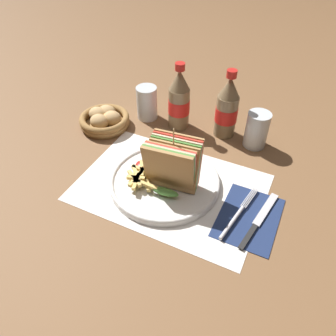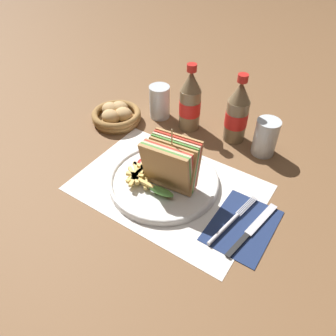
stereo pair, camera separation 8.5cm
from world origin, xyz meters
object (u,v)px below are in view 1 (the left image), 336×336
plate_main (165,181)px  club_sandwich (172,165)px  coke_bottle_near (179,101)px  coke_bottle_far (227,109)px  knife (259,220)px  glass_near (256,132)px  fork (236,217)px  bread_basket (105,119)px  glass_far (147,103)px

plate_main → club_sandwich: size_ratio=1.72×
coke_bottle_near → coke_bottle_far: size_ratio=1.00×
club_sandwich → coke_bottle_near: size_ratio=0.79×
knife → plate_main: bearing=-174.3°
plate_main → coke_bottle_near: bearing=106.8°
club_sandwich → plate_main: bearing=169.8°
knife → coke_bottle_near: bearing=149.8°
club_sandwich → glass_near: 0.31m
fork → bread_basket: bearing=168.8°
fork → coke_bottle_near: (-0.28, 0.29, 0.08)m
fork → coke_bottle_near: 0.41m
knife → club_sandwich: bearing=-173.6°
club_sandwich → knife: 0.24m
coke_bottle_far → glass_far: 0.26m
knife → bread_basket: bread_basket is taller
club_sandwich → coke_bottle_near: 0.28m
club_sandwich → bread_basket: 0.36m
coke_bottle_near → glass_far: coke_bottle_near is taller
club_sandwich → glass_far: size_ratio=1.54×
plate_main → coke_bottle_far: coke_bottle_far is taller
glass_near → plate_main: bearing=-122.0°
knife → bread_basket: bearing=172.1°
club_sandwich → glass_near: bearing=62.2°
fork → bread_basket: bread_basket is taller
glass_far → bread_basket: (-0.10, -0.10, -0.03)m
plate_main → knife: (0.25, -0.02, -0.00)m
bread_basket → glass_near: bearing=13.8°
coke_bottle_far → glass_far: bearing=-175.2°
plate_main → coke_bottle_far: (0.07, 0.28, 0.08)m
plate_main → coke_bottle_near: 0.28m
plate_main → bread_basket: bread_basket is taller
glass_near → glass_far: size_ratio=1.00×
club_sandwich → coke_bottle_far: coke_bottle_far is taller
club_sandwich → glass_near: size_ratio=1.54×
coke_bottle_near → glass_near: 0.25m
coke_bottle_near → glass_near: coke_bottle_near is taller
plate_main → bread_basket: 0.33m
club_sandwich → coke_bottle_far: bearing=81.4°
glass_near → club_sandwich: bearing=-117.8°
club_sandwich → knife: (0.23, -0.01, -0.07)m
knife → glass_near: 0.30m
knife → coke_bottle_near: coke_bottle_near is taller
glass_near → bread_basket: (-0.46, -0.11, -0.02)m
knife → glass_far: 0.53m
knife → bread_basket: 0.57m
plate_main → bread_basket: bearing=151.9°
club_sandwich → knife: club_sandwich is taller
coke_bottle_far → bread_basket: coke_bottle_far is taller
coke_bottle_far → glass_far: coke_bottle_far is taller
glass_far → bread_basket: size_ratio=0.68×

